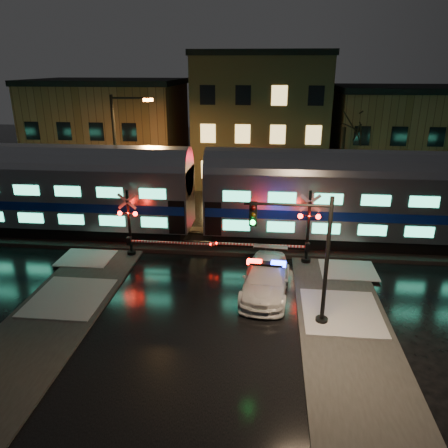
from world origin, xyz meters
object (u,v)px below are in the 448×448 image
Objects in this scene: crossing_signal_right at (301,235)px; traffic_light at (305,259)px; crossing_signal_left at (135,230)px; streetlight at (120,150)px; police_car at (266,279)px.

traffic_light reaches higher than crossing_signal_right.
crossing_signal_left is 0.64× the size of streetlight.
traffic_light is (-0.32, -6.21, 1.31)m from crossing_signal_right.
crossing_signal_left is 8.07m from streetlight.
police_car is 3.82m from traffic_light.
streetlight is at bearing 147.15° from traffic_light.
crossing_signal_right is 1.05× the size of traffic_light.
crossing_signal_right is 14.56m from streetlight.
police_car is 4.22m from crossing_signal_right.
crossing_signal_right is 6.36m from traffic_light.
police_car is 8.54m from crossing_signal_left.
crossing_signal_right is at bearing 66.75° from police_car.
traffic_light is 17.85m from streetlight.
traffic_light is (9.27, -6.21, 1.44)m from crossing_signal_left.
traffic_light is at bearing -53.83° from police_car.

